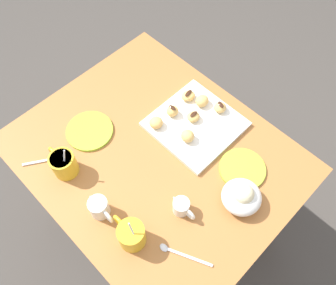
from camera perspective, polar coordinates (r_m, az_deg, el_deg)
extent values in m
plane|color=#423D38|center=(1.90, -1.34, -12.84)|extent=(8.00, 8.00, 0.00)
cube|color=#A36633|center=(1.22, -2.04, -2.28)|extent=(0.92, 0.76, 0.04)
cube|color=#A36633|center=(1.61, 17.11, -10.36)|extent=(0.07, 0.07, 0.72)
cube|color=#A36633|center=(1.82, -3.20, 6.29)|extent=(0.07, 0.07, 0.72)
cube|color=#A36633|center=(1.68, -19.38, -6.52)|extent=(0.07, 0.07, 0.72)
cube|color=silver|center=(1.26, 4.44, 2.97)|extent=(0.28, 0.28, 0.02)
cylinder|color=gold|center=(1.06, -5.88, -14.70)|extent=(0.08, 0.08, 0.09)
torus|color=gold|center=(1.07, -7.75, -12.75)|extent=(0.06, 0.01, 0.06)
cylinder|color=black|center=(1.02, -6.08, -14.10)|extent=(0.07, 0.07, 0.01)
cylinder|color=silver|center=(1.02, -5.44, -14.80)|extent=(0.05, 0.01, 0.12)
cylinder|color=gold|center=(1.19, -16.46, -3.39)|extent=(0.08, 0.08, 0.09)
torus|color=gold|center=(1.21, -17.90, -1.76)|extent=(0.06, 0.01, 0.06)
cylinder|color=black|center=(1.15, -16.91, -2.55)|extent=(0.07, 0.07, 0.01)
cylinder|color=silver|center=(1.15, -16.40, -3.15)|extent=(0.01, 0.04, 0.11)
cylinder|color=silver|center=(1.11, -11.08, -10.26)|extent=(0.06, 0.06, 0.07)
cone|color=silver|center=(1.09, -12.25, -8.76)|extent=(0.02, 0.02, 0.02)
torus|color=silver|center=(1.09, -9.76, -11.63)|extent=(0.05, 0.01, 0.05)
cylinder|color=white|center=(1.08, -11.34, -9.70)|extent=(0.05, 0.05, 0.01)
ellipsoid|color=silver|center=(1.12, 11.78, -8.60)|extent=(0.13, 0.13, 0.07)
sphere|color=#F4E5B2|center=(1.10, 12.01, -8.13)|extent=(0.07, 0.07, 0.07)
ellipsoid|color=green|center=(1.08, 11.64, -7.25)|extent=(0.03, 0.03, 0.01)
cylinder|color=silver|center=(1.10, 2.13, -10.29)|extent=(0.05, 0.05, 0.05)
cone|color=silver|center=(1.09, 1.21, -9.11)|extent=(0.02, 0.02, 0.02)
torus|color=silver|center=(1.09, 3.53, -11.49)|extent=(0.04, 0.01, 0.04)
cylinder|color=#381E11|center=(1.08, 2.17, -9.90)|extent=(0.04, 0.04, 0.01)
cylinder|color=#9EC633|center=(1.20, 11.93, -4.20)|extent=(0.15, 0.15, 0.01)
cylinder|color=#9EC633|center=(1.28, -12.54, 1.85)|extent=(0.16, 0.16, 0.01)
cube|color=silver|center=(1.08, 3.24, -17.94)|extent=(0.14, 0.07, 0.00)
ellipsoid|color=silver|center=(1.08, -0.68, -16.62)|extent=(0.03, 0.02, 0.01)
cube|color=silver|center=(1.26, -19.25, -2.78)|extent=(0.09, 0.13, 0.00)
ellipsoid|color=silver|center=(1.24, -15.95, -2.14)|extent=(0.03, 0.02, 0.01)
ellipsoid|color=#E5B260|center=(1.28, 8.42, 5.62)|extent=(0.05, 0.05, 0.03)
ellipsoid|color=#381E11|center=(1.27, 8.52, 6.09)|extent=(0.03, 0.02, 0.00)
ellipsoid|color=#E5B260|center=(1.30, 3.28, 7.52)|extent=(0.06, 0.06, 0.03)
ellipsoid|color=#381E11|center=(1.29, 3.32, 7.96)|extent=(0.02, 0.04, 0.00)
ellipsoid|color=#E5B260|center=(1.25, 4.27, 4.06)|extent=(0.06, 0.06, 0.03)
ellipsoid|color=#381E11|center=(1.24, 4.32, 4.49)|extent=(0.02, 0.03, 0.00)
ellipsoid|color=#E5B260|center=(1.20, 3.18, 1.06)|extent=(0.06, 0.05, 0.04)
ellipsoid|color=#E5B260|center=(1.29, 5.53, 6.73)|extent=(0.05, 0.06, 0.04)
ellipsoid|color=#E5B260|center=(1.23, -1.94, 3.23)|extent=(0.06, 0.06, 0.04)
ellipsoid|color=#E5B260|center=(1.26, 0.71, 5.11)|extent=(0.05, 0.05, 0.04)
ellipsoid|color=#381E11|center=(1.24, 0.72, 5.66)|extent=(0.03, 0.02, 0.00)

